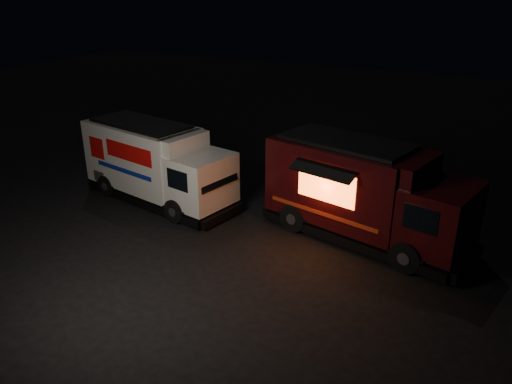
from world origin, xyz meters
name	(u,v)px	position (x,y,z in m)	size (l,w,h in m)	color
ground	(213,258)	(0.00, 0.00, 0.00)	(80.00, 80.00, 0.00)	black
white_truck	(159,164)	(-4.35, 2.96, 1.57)	(6.91, 2.36, 3.13)	silver
red_truck	(368,193)	(3.92, 3.65, 1.68)	(7.22, 2.66, 3.36)	black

